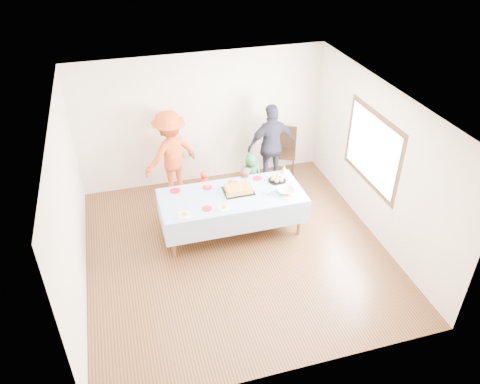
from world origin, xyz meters
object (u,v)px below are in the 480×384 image
object	(u,v)px
party_table	(232,197)
dining_chair	(285,148)
birthday_cake	(238,189)
adult_left	(171,154)

from	to	relation	value
party_table	dining_chair	distance (m)	2.40
birthday_cake	adult_left	world-z (taller)	adult_left
party_table	dining_chair	xyz separation A→B (m)	(1.65, 1.74, -0.16)
birthday_cake	adult_left	bearing A→B (deg)	122.52
dining_chair	adult_left	size ratio (longest dim) A/B	0.58
party_table	birthday_cake	bearing A→B (deg)	29.30
party_table	birthday_cake	world-z (taller)	birthday_cake
birthday_cake	dining_chair	xyz separation A→B (m)	(1.51, 1.66, -0.26)
birthday_cake	adult_left	distance (m)	1.77
party_table	adult_left	size ratio (longest dim) A/B	1.41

